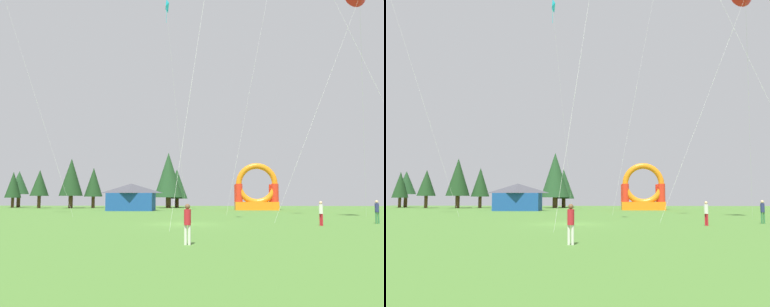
% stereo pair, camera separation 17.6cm
% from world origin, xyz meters
% --- Properties ---
extents(ground_plane, '(120.00, 120.00, 0.00)m').
position_xyz_m(ground_plane, '(0.00, 0.00, 0.00)').
color(ground_plane, '#47752D').
extents(kite_cyan_diamond, '(2.67, 5.52, 26.46)m').
position_xyz_m(kite_cyan_diamond, '(-3.74, 20.75, 25.64)').
color(kite_cyan_diamond, '#19B7CC').
rests_on(kite_cyan_diamond, ground_plane).
extents(person_near_camera, '(0.33, 0.33, 1.61)m').
position_xyz_m(person_near_camera, '(1.13, -12.72, 0.96)').
color(person_near_camera, silver).
rests_on(person_near_camera, ground_plane).
extents(person_midfield, '(0.38, 0.38, 1.61)m').
position_xyz_m(person_midfield, '(9.27, -1.20, 0.96)').
color(person_midfield, '#B21E26').
rests_on(person_midfield, ground_plane).
extents(person_far_side, '(0.30, 0.30, 1.66)m').
position_xyz_m(person_far_side, '(13.80, 1.18, 0.98)').
color(person_far_side, '#33723F').
rests_on(person_far_side, ground_plane).
extents(inflatable_blue_arch, '(6.16, 3.70, 6.72)m').
position_xyz_m(inflatable_blue_arch, '(8.34, 31.40, 2.27)').
color(inflatable_blue_arch, orange).
rests_on(inflatable_blue_arch, ground_plane).
extents(festival_tent, '(6.27, 3.78, 3.74)m').
position_xyz_m(festival_tent, '(-9.22, 28.02, 1.87)').
color(festival_tent, '#19478C').
rests_on(festival_tent, ground_plane).
extents(tree_row_1, '(2.82, 2.82, 6.38)m').
position_xyz_m(tree_row_1, '(-33.48, 43.17, 4.03)').
color(tree_row_1, '#4C331E').
rests_on(tree_row_1, ground_plane).
extents(tree_row_2, '(3.52, 3.52, 6.58)m').
position_xyz_m(tree_row_2, '(-33.28, 44.97, 4.43)').
color(tree_row_2, '#4C331E').
rests_on(tree_row_2, ground_plane).
extents(tree_row_3, '(3.12, 3.12, 6.50)m').
position_xyz_m(tree_row_3, '(-27.55, 40.47, 4.24)').
color(tree_row_3, '#4C331E').
rests_on(tree_row_3, ground_plane).
extents(tree_row_4, '(3.98, 3.98, 8.46)m').
position_xyz_m(tree_row_4, '(-22.04, 40.39, 5.22)').
color(tree_row_4, '#4C331E').
rests_on(tree_row_4, ground_plane).
extents(tree_row_5, '(3.14, 3.14, 6.93)m').
position_xyz_m(tree_row_5, '(-18.61, 41.90, 4.39)').
color(tree_row_5, '#4C331E').
rests_on(tree_row_5, ground_plane).
extents(tree_row_6, '(4.96, 4.96, 9.60)m').
position_xyz_m(tree_row_6, '(-5.68, 42.87, 5.67)').
color(tree_row_6, '#4C331E').
rests_on(tree_row_6, ground_plane).
extents(tree_row_7, '(3.81, 3.81, 6.84)m').
position_xyz_m(tree_row_7, '(-4.39, 45.06, 4.18)').
color(tree_row_7, '#4C331E').
rests_on(tree_row_7, ground_plane).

